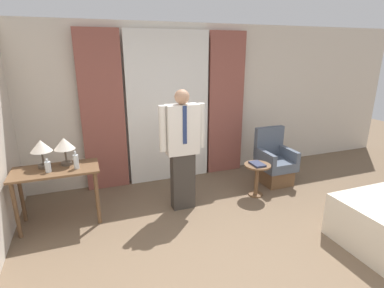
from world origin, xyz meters
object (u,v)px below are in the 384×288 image
book (257,164)px  bottle_near_edge (76,161)px  table_lamp_right (64,145)px  side_table (257,174)px  desk (57,178)px  person (182,146)px  table_lamp_left (41,147)px  armchair (274,163)px  bottle_by_lamp (48,167)px

book → bottle_near_edge: bearing=176.1°
table_lamp_right → side_table: size_ratio=0.71×
book → table_lamp_right: bearing=172.5°
desk → table_lamp_right: size_ratio=2.87×
desk → bottle_near_edge: (0.27, -0.07, 0.23)m
person → side_table: 1.36m
table_lamp_left → table_lamp_right: (0.28, 0.00, 0.00)m
table_lamp_right → book: (2.76, -0.36, -0.51)m
desk → armchair: 3.49m
table_lamp_left → person: size_ratio=0.21×
bottle_by_lamp → person: person is taller
bottle_near_edge → bottle_by_lamp: 0.34m
bottle_by_lamp → armchair: bearing=2.9°
bottle_by_lamp → side_table: bottle_by_lamp is taller
table_lamp_left → table_lamp_right: same height
bottle_by_lamp → armchair: (3.55, 0.18, -0.50)m
person → side_table: size_ratio=3.30×
person → armchair: bearing=9.2°
table_lamp_left → side_table: 3.15m
person → bottle_by_lamp: bearing=176.5°
table_lamp_right → book: table_lamp_right is taller
bottle_near_edge → bottle_by_lamp: bottle_near_edge is taller
armchair → book: size_ratio=3.74×
table_lamp_left → table_lamp_right: 0.28m
bottle_by_lamp → book: 2.99m
side_table → table_lamp_left: bearing=173.5°
table_lamp_left → bottle_by_lamp: bearing=-70.2°
desk → book: 2.91m
bottle_near_edge → armchair: size_ratio=0.24×
table_lamp_left → armchair: 3.69m
bottle_near_edge → bottle_by_lamp: (-0.34, -0.01, -0.03)m
table_lamp_right → armchair: 3.41m
side_table → book: book is taller
armchair → table_lamp_right: bearing=179.9°
desk → table_lamp_right: 0.45m
desk → book: size_ratio=4.17×
armchair → side_table: armchair is taller
table_lamp_right → armchair: table_lamp_right is taller
table_lamp_right → person: 1.58m
table_lamp_right → person: person is taller
table_lamp_left → bottle_by_lamp: table_lamp_left is taller
desk → table_lamp_right: (0.14, 0.11, 0.41)m
table_lamp_right → book: size_ratio=1.45×
bottle_near_edge → armchair: bearing=3.1°
bottle_near_edge → person: bearing=-4.6°
table_lamp_left → armchair: table_lamp_left is taller
desk → person: 1.72m
table_lamp_right → side_table: 2.88m
side_table → armchair: bearing=31.2°
book → armchair: bearing=31.5°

